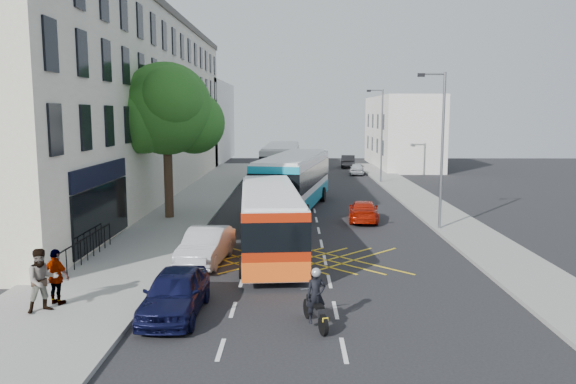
{
  "coord_description": "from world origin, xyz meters",
  "views": [
    {
      "loc": [
        -1.3,
        -16.83,
        6.09
      ],
      "look_at": [
        -1.6,
        10.85,
        2.2
      ],
      "focal_mm": 35.0,
      "sensor_mm": 36.0,
      "label": 1
    }
  ],
  "objects_px": {
    "bus_mid": "(294,181)",
    "distant_car_grey": "(291,164)",
    "distant_car_silver": "(357,169)",
    "bus_far": "(282,163)",
    "bus_near": "(270,220)",
    "pedestrian_near": "(42,280)",
    "red_hatchback": "(363,211)",
    "pedestrian_far": "(56,277)",
    "parked_car_silver": "(206,246)",
    "distant_car_dark": "(348,161)",
    "lamp_far": "(381,131)",
    "motorbike": "(316,299)",
    "parked_car_blue": "(175,293)",
    "lamp_near": "(440,142)",
    "street_tree": "(166,110)"
  },
  "relations": [
    {
      "from": "distant_car_silver",
      "to": "pedestrian_far",
      "type": "height_order",
      "value": "pedestrian_far"
    },
    {
      "from": "distant_car_silver",
      "to": "lamp_near",
      "type": "bearing_deg",
      "value": 99.35
    },
    {
      "from": "lamp_far",
      "to": "bus_near",
      "type": "height_order",
      "value": "lamp_far"
    },
    {
      "from": "red_hatchback",
      "to": "pedestrian_far",
      "type": "xyz_separation_m",
      "value": [
        -11.36,
        -14.6,
        0.44
      ]
    },
    {
      "from": "bus_far",
      "to": "pedestrian_near",
      "type": "bearing_deg",
      "value": -99.71
    },
    {
      "from": "bus_mid",
      "to": "parked_car_silver",
      "type": "xyz_separation_m",
      "value": [
        -3.61,
        -13.13,
        -1.11
      ]
    },
    {
      "from": "motorbike",
      "to": "parked_car_silver",
      "type": "relative_size",
      "value": 0.44
    },
    {
      "from": "lamp_far",
      "to": "red_hatchback",
      "type": "relative_size",
      "value": 1.97
    },
    {
      "from": "parked_car_blue",
      "to": "distant_car_dark",
      "type": "xyz_separation_m",
      "value": [
        9.74,
        47.19,
        0.0
      ]
    },
    {
      "from": "lamp_near",
      "to": "bus_near",
      "type": "relative_size",
      "value": 0.76
    },
    {
      "from": "red_hatchback",
      "to": "parked_car_silver",
      "type": "bearing_deg",
      "value": 56.35
    },
    {
      "from": "parked_car_silver",
      "to": "distant_car_silver",
      "type": "xyz_separation_m",
      "value": [
        9.91,
        33.52,
        -0.12
      ]
    },
    {
      "from": "distant_car_dark",
      "to": "bus_mid",
      "type": "bearing_deg",
      "value": 83.62
    },
    {
      "from": "lamp_near",
      "to": "motorbike",
      "type": "relative_size",
      "value": 4.17
    },
    {
      "from": "motorbike",
      "to": "distant_car_grey",
      "type": "bearing_deg",
      "value": 74.56
    },
    {
      "from": "street_tree",
      "to": "parked_car_blue",
      "type": "xyz_separation_m",
      "value": [
        3.61,
        -15.46,
        -5.59
      ]
    },
    {
      "from": "bus_far",
      "to": "distant_car_grey",
      "type": "bearing_deg",
      "value": 87.83
    },
    {
      "from": "lamp_near",
      "to": "distant_car_grey",
      "type": "xyz_separation_m",
      "value": [
        -7.79,
        30.67,
        -3.88
      ]
    },
    {
      "from": "distant_car_dark",
      "to": "pedestrian_near",
      "type": "relative_size",
      "value": 2.22
    },
    {
      "from": "parked_car_silver",
      "to": "distant_car_dark",
      "type": "relative_size",
      "value": 1.01
    },
    {
      "from": "parked_car_blue",
      "to": "pedestrian_near",
      "type": "height_order",
      "value": "pedestrian_near"
    },
    {
      "from": "distant_car_silver",
      "to": "bus_far",
      "type": "bearing_deg",
      "value": 53.0
    },
    {
      "from": "parked_car_silver",
      "to": "distant_car_dark",
      "type": "xyz_separation_m",
      "value": [
        9.74,
        41.16,
        -0.01
      ]
    },
    {
      "from": "parked_car_silver",
      "to": "red_hatchback",
      "type": "xyz_separation_m",
      "value": [
        7.55,
        9.1,
        -0.13
      ]
    },
    {
      "from": "red_hatchback",
      "to": "distant_car_dark",
      "type": "relative_size",
      "value": 0.94
    },
    {
      "from": "red_hatchback",
      "to": "bus_far",
      "type": "bearing_deg",
      "value": -67.21
    },
    {
      "from": "lamp_near",
      "to": "bus_far",
      "type": "height_order",
      "value": "lamp_near"
    },
    {
      "from": "distant_car_grey",
      "to": "parked_car_blue",
      "type": "bearing_deg",
      "value": -87.61
    },
    {
      "from": "distant_car_dark",
      "to": "parked_car_silver",
      "type": "bearing_deg",
      "value": 82.64
    },
    {
      "from": "lamp_near",
      "to": "distant_car_silver",
      "type": "xyz_separation_m",
      "value": [
        -1.19,
        27.06,
        -4.02
      ]
    },
    {
      "from": "lamp_far",
      "to": "bus_far",
      "type": "bearing_deg",
      "value": -175.76
    },
    {
      "from": "red_hatchback",
      "to": "pedestrian_far",
      "type": "relative_size",
      "value": 2.3
    },
    {
      "from": "bus_mid",
      "to": "pedestrian_near",
      "type": "height_order",
      "value": "bus_mid"
    },
    {
      "from": "lamp_near",
      "to": "bus_mid",
      "type": "xyz_separation_m",
      "value": [
        -7.49,
        6.66,
        -2.78
      ]
    },
    {
      "from": "pedestrian_near",
      "to": "distant_car_silver",
      "type": "bearing_deg",
      "value": 32.57
    },
    {
      "from": "lamp_near",
      "to": "parked_car_silver",
      "type": "relative_size",
      "value": 1.84
    },
    {
      "from": "bus_near",
      "to": "parked_car_blue",
      "type": "height_order",
      "value": "bus_near"
    },
    {
      "from": "lamp_near",
      "to": "lamp_far",
      "type": "height_order",
      "value": "same"
    },
    {
      "from": "motorbike",
      "to": "pedestrian_near",
      "type": "bearing_deg",
      "value": 158.05
    },
    {
      "from": "lamp_near",
      "to": "pedestrian_far",
      "type": "xyz_separation_m",
      "value": [
        -14.9,
        -11.97,
        -3.58
      ]
    },
    {
      "from": "parked_car_blue",
      "to": "bus_mid",
      "type": "bearing_deg",
      "value": 80.33
    },
    {
      "from": "bus_mid",
      "to": "distant_car_grey",
      "type": "bearing_deg",
      "value": 101.19
    },
    {
      "from": "bus_near",
      "to": "pedestrian_near",
      "type": "xyz_separation_m",
      "value": [
        -6.53,
        -7.48,
        -0.41
      ]
    },
    {
      "from": "parked_car_silver",
      "to": "distant_car_dark",
      "type": "distance_m",
      "value": 42.3
    },
    {
      "from": "bus_near",
      "to": "distant_car_silver",
      "type": "bearing_deg",
      "value": 72.31
    },
    {
      "from": "parked_car_silver",
      "to": "distant_car_dark",
      "type": "bearing_deg",
      "value": 83.17
    },
    {
      "from": "lamp_far",
      "to": "bus_mid",
      "type": "distance_m",
      "value": 15.55
    },
    {
      "from": "distant_car_silver",
      "to": "pedestrian_near",
      "type": "xyz_separation_m",
      "value": [
        -13.87,
        -39.67,
        0.52
      ]
    },
    {
      "from": "street_tree",
      "to": "bus_near",
      "type": "relative_size",
      "value": 0.84
    },
    {
      "from": "pedestrian_near",
      "to": "pedestrian_far",
      "type": "bearing_deg",
      "value": 38.48
    }
  ]
}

